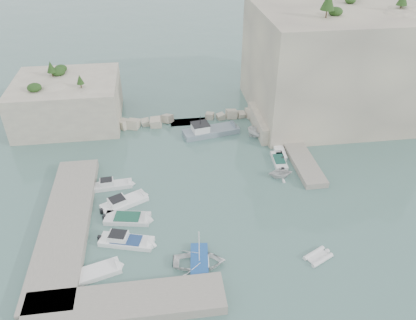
{
  "coord_description": "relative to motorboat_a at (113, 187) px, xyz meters",
  "views": [
    {
      "loc": [
        -5.77,
        -36.49,
        31.76
      ],
      "look_at": [
        0.0,
        6.0,
        3.0
      ],
      "focal_mm": 35.0,
      "sensor_mm": 36.0,
      "label": 1
    }
  ],
  "objects": [
    {
      "name": "ledge_east",
      "position": [
        25.77,
        4.1,
        0.4
      ],
      "size": [
        3.0,
        16.0,
        0.8
      ],
      "primitive_type": "cube",
      "color": "#9E9689",
      "rests_on": "ground"
    },
    {
      "name": "outcrop_west",
      "position": [
        -7.73,
        19.1,
        3.5
      ],
      "size": [
        16.0,
        14.0,
        7.0
      ],
      "primitive_type": "cube",
      "color": "beige",
      "rests_on": "ground"
    },
    {
      "name": "tender_east_c",
      "position": [
        23.34,
        4.88,
        0.0
      ],
      "size": [
        1.84,
        4.5,
        0.7
      ],
      "primitive_type": null,
      "rotation": [
        0.0,
        0.0,
        1.47
      ],
      "color": "white",
      "rests_on": "ground"
    },
    {
      "name": "tender_east_d",
      "position": [
        22.18,
        9.37,
        0.0
      ],
      "size": [
        5.55,
        3.66,
        2.01
      ],
      "primitive_type": "imported",
      "rotation": [
        0.0,
        0.0,
        1.21
      ],
      "color": "white",
      "rests_on": "ground"
    },
    {
      "name": "cliff_east",
      "position": [
        35.27,
        17.1,
        8.5
      ],
      "size": [
        26.0,
        22.0,
        17.0
      ],
      "primitive_type": "cube",
      "color": "beige",
      "rests_on": "ground"
    },
    {
      "name": "quay_west",
      "position": [
        -4.73,
        -6.9,
        0.55
      ],
      "size": [
        5.0,
        24.0,
        1.1
      ],
      "primitive_type": "cube",
      "color": "#9E9689",
      "rests_on": "ground"
    },
    {
      "name": "motorboat_d",
      "position": [
        2.03,
        -10.27,
        0.0
      ],
      "size": [
        6.65,
        3.57,
        1.4
      ],
      "primitive_type": null,
      "rotation": [
        0.0,
        0.0,
        -0.28
      ],
      "color": "white",
      "rests_on": "ground"
    },
    {
      "name": "work_boat",
      "position": [
        14.32,
        11.75,
        0.0
      ],
      "size": [
        9.85,
        4.58,
        2.2
      ],
      "primitive_type": null,
      "rotation": [
        0.0,
        0.0,
        0.19
      ],
      "color": "slate",
      "rests_on": "ground"
    },
    {
      "name": "ground",
      "position": [
        12.27,
        -5.9,
        0.0
      ],
      "size": [
        400.0,
        400.0,
        0.0
      ],
      "primitive_type": "plane",
      "color": "slate",
      "rests_on": "ground"
    },
    {
      "name": "motorboat_a",
      "position": [
        0.0,
        0.0,
        0.0
      ],
      "size": [
        5.42,
        2.02,
        1.4
      ],
      "primitive_type": null,
      "rotation": [
        0.0,
        0.0,
        0.08
      ],
      "color": "silver",
      "rests_on": "ground"
    },
    {
      "name": "tender_east_a",
      "position": [
        21.77,
        -0.79,
        0.0
      ],
      "size": [
        3.28,
        2.83,
        1.72
      ],
      "primitive_type": "imported",
      "rotation": [
        0.0,
        0.0,
        1.57
      ],
      "color": "silver",
      "rests_on": "ground"
    },
    {
      "name": "tender_east_b",
      "position": [
        22.58,
        2.61,
        0.0
      ],
      "size": [
        1.93,
        4.89,
        0.7
      ],
      "primitive_type": null,
      "rotation": [
        0.0,
        0.0,
        1.51
      ],
      "color": "silver",
      "rests_on": "ground"
    },
    {
      "name": "vegetation",
      "position": [
        30.1,
        18.5,
        17.93
      ],
      "size": [
        53.48,
        13.88,
        13.4
      ],
      "color": "#1E4219",
      "rests_on": "ground"
    },
    {
      "name": "inflatable_dinghy",
      "position": [
        21.69,
        -15.03,
        0.0
      ],
      "size": [
        3.41,
        2.7,
        0.44
      ],
      "primitive_type": null,
      "rotation": [
        0.0,
        0.0,
        0.46
      ],
      "color": "silver",
      "rests_on": "ground"
    },
    {
      "name": "rowboat",
      "position": [
        9.44,
        -14.24,
        0.0
      ],
      "size": [
        5.74,
        4.37,
        1.11
      ],
      "primitive_type": "imported",
      "rotation": [
        0.0,
        0.0,
        1.47
      ],
      "color": "white",
      "rests_on": "ground"
    },
    {
      "name": "motorboat_c",
      "position": [
        2.02,
        -6.59,
        0.0
      ],
      "size": [
        5.97,
        3.05,
        0.7
      ],
      "primitive_type": null,
      "rotation": [
        0.0,
        0.0,
        -0.18
      ],
      "color": "silver",
      "rests_on": "ground"
    },
    {
      "name": "motorboat_b",
      "position": [
        1.57,
        -3.67,
        0.0
      ],
      "size": [
        6.4,
        4.56,
        1.4
      ],
      "primitive_type": null,
      "rotation": [
        0.0,
        0.0,
        0.46
      ],
      "color": "white",
      "rests_on": "ground"
    },
    {
      "name": "motorboat_e",
      "position": [
        -0.6,
        -14.05,
        0.0
      ],
      "size": [
        5.1,
        3.22,
        0.7
      ],
      "primitive_type": null,
      "rotation": [
        0.0,
        0.0,
        0.29
      ],
      "color": "white",
      "rests_on": "ground"
    },
    {
      "name": "quay_south",
      "position": [
        2.27,
        -18.4,
        0.55
      ],
      "size": [
        18.0,
        4.0,
        1.1
      ],
      "primitive_type": "cube",
      "color": "#9E9689",
      "rests_on": "ground"
    },
    {
      "name": "rowboat_mast",
      "position": [
        9.44,
        -14.24,
        2.66
      ],
      "size": [
        0.1,
        0.1,
        4.2
      ],
      "primitive_type": "cylinder",
      "color": "white",
      "rests_on": "rowboat"
    },
    {
      "name": "cliff_terrace",
      "position": [
        25.27,
        12.1,
        1.25
      ],
      "size": [
        8.0,
        10.0,
        2.5
      ],
      "primitive_type": "cube",
      "color": "beige",
      "rests_on": "ground"
    },
    {
      "name": "breakwater",
      "position": [
        11.27,
        16.1,
        0.7
      ],
      "size": [
        28.0,
        3.0,
        1.4
      ],
      "primitive_type": "cube",
      "color": "beige",
      "rests_on": "ground"
    }
  ]
}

